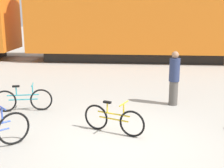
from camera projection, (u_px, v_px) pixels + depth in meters
ground_plane at (122, 141)px, 7.28m from camera, size 80.00×80.00×0.00m
freight_train at (133, 9)px, 17.31m from camera, size 37.25×2.83×5.47m
rail_near at (132, 63)px, 17.32m from camera, size 49.25×0.07×0.01m
rail_far at (132, 58)px, 18.71m from camera, size 49.25×0.07×0.01m
bicycle_teal at (23, 100)px, 9.27m from camera, size 1.68×0.50×0.82m
bicycle_yellow at (114, 120)px, 7.66m from camera, size 1.55×0.68×0.82m
person_in_navy at (174, 78)px, 9.75m from camera, size 0.33×0.33×1.72m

